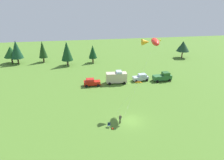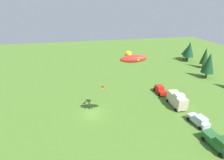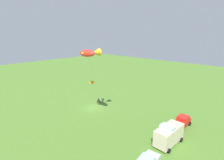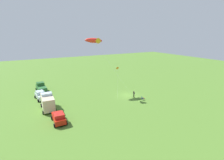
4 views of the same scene
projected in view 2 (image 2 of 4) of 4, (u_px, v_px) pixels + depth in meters
ground_plane at (93, 114)px, 36.66m from camera, size 160.00×160.00×0.00m
person_kite_flyer at (90, 105)px, 38.12m from camera, size 0.57×0.37×1.74m
folding_chair at (85, 102)px, 40.13m from camera, size 0.60×0.60×0.82m
backpack_on_grass at (82, 105)px, 39.65m from camera, size 0.35×0.27×0.22m
car_red_sedan at (160, 90)px, 45.07m from camera, size 4.27×2.35×1.89m
van_camper_beige at (177, 100)px, 38.96m from camera, size 5.50×2.81×3.34m
car_silver_compact at (199, 120)px, 33.22m from camera, size 4.39×2.64×1.89m
truck_green_flatbed at (219, 142)px, 27.69m from camera, size 5.11×2.64×2.34m
treeline_distant at (219, 64)px, 53.28m from camera, size 65.35×10.00×7.95m
kite_large_fish at (132, 58)px, 27.58m from camera, size 9.31×8.87×14.13m
kite_delta_orange at (104, 87)px, 32.78m from camera, size 4.15×2.22×7.25m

